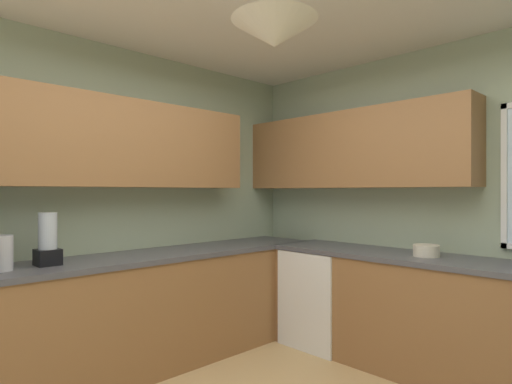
{
  "coord_description": "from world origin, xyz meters",
  "views": [
    {
      "loc": [
        1.47,
        -1.56,
        1.41
      ],
      "look_at": [
        -0.77,
        0.61,
        1.41
      ],
      "focal_mm": 29.84,
      "sensor_mm": 36.0,
      "label": 1
    }
  ],
  "objects_px": {
    "dishwasher": "(323,297)",
    "kettle": "(1,253)",
    "bowl": "(426,251)",
    "blender_appliance": "(48,242)"
  },
  "relations": [
    {
      "from": "kettle",
      "to": "bowl",
      "type": "height_order",
      "value": "kettle"
    },
    {
      "from": "bowl",
      "to": "blender_appliance",
      "type": "relative_size",
      "value": 0.55
    },
    {
      "from": "dishwasher",
      "to": "kettle",
      "type": "bearing_deg",
      "value": -104.39
    },
    {
      "from": "dishwasher",
      "to": "bowl",
      "type": "xyz_separation_m",
      "value": [
        0.96,
        0.03,
        0.52
      ]
    },
    {
      "from": "dishwasher",
      "to": "kettle",
      "type": "xyz_separation_m",
      "value": [
        -0.64,
        -2.49,
        0.59
      ]
    },
    {
      "from": "dishwasher",
      "to": "blender_appliance",
      "type": "bearing_deg",
      "value": -106.62
    },
    {
      "from": "bowl",
      "to": "dishwasher",
      "type": "bearing_deg",
      "value": -178.22
    },
    {
      "from": "kettle",
      "to": "blender_appliance",
      "type": "bearing_deg",
      "value": 94.04
    },
    {
      "from": "kettle",
      "to": "blender_appliance",
      "type": "xyz_separation_m",
      "value": [
        -0.02,
        0.28,
        0.05
      ]
    },
    {
      "from": "bowl",
      "to": "blender_appliance",
      "type": "distance_m",
      "value": 2.77
    }
  ]
}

